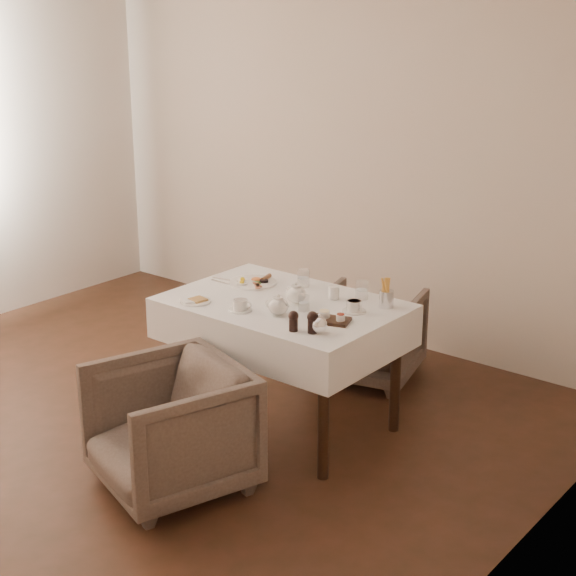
# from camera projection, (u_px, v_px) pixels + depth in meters

# --- Properties ---
(table) EXTENTS (1.28, 0.88, 0.75)m
(table) POSITION_uv_depth(u_px,v_px,m) (283.00, 321.00, 4.94)
(table) COLOR black
(table) RESTS_ON ground
(armchair_near) EXTENTS (0.89, 0.90, 0.65)m
(armchair_near) POSITION_uv_depth(u_px,v_px,m) (170.00, 429.00, 4.38)
(armchair_near) COLOR #4C4038
(armchair_near) RESTS_ON ground
(armchair_far) EXTENTS (0.76, 0.78, 0.58)m
(armchair_far) POSITION_uv_depth(u_px,v_px,m) (369.00, 335.00, 5.69)
(armchair_far) COLOR #4C4038
(armchair_far) RESTS_ON ground
(breakfast_plate) EXTENTS (0.28, 0.28, 0.04)m
(breakfast_plate) POSITION_uv_depth(u_px,v_px,m) (254.00, 282.00, 5.21)
(breakfast_plate) COLOR white
(breakfast_plate) RESTS_ON table
(side_plate) EXTENTS (0.18, 0.17, 0.02)m
(side_plate) POSITION_uv_depth(u_px,v_px,m) (194.00, 301.00, 4.89)
(side_plate) COLOR white
(side_plate) RESTS_ON table
(teapot_centre) EXTENTS (0.18, 0.15, 0.12)m
(teapot_centre) POSITION_uv_depth(u_px,v_px,m) (296.00, 293.00, 4.85)
(teapot_centre) COLOR white
(teapot_centre) RESTS_ON table
(teapot_front) EXTENTS (0.16, 0.14, 0.12)m
(teapot_front) POSITION_uv_depth(u_px,v_px,m) (278.00, 305.00, 4.67)
(teapot_front) COLOR white
(teapot_front) RESTS_ON table
(creamer) EXTENTS (0.08, 0.08, 0.07)m
(creamer) POSITION_uv_depth(u_px,v_px,m) (334.00, 292.00, 4.94)
(creamer) COLOR white
(creamer) RESTS_ON table
(teacup_near) EXTENTS (0.13, 0.13, 0.06)m
(teacup_near) POSITION_uv_depth(u_px,v_px,m) (240.00, 306.00, 4.75)
(teacup_near) COLOR white
(teacup_near) RESTS_ON table
(teacup_far) EXTENTS (0.13, 0.13, 0.06)m
(teacup_far) POSITION_uv_depth(u_px,v_px,m) (354.00, 307.00, 4.73)
(teacup_far) COLOR white
(teacup_far) RESTS_ON table
(glass_left) EXTENTS (0.09, 0.09, 0.10)m
(glass_left) POSITION_uv_depth(u_px,v_px,m) (303.00, 278.00, 5.14)
(glass_left) COLOR silver
(glass_left) RESTS_ON table
(glass_mid) EXTENTS (0.07, 0.07, 0.09)m
(glass_mid) POSITION_uv_depth(u_px,v_px,m) (304.00, 303.00, 4.75)
(glass_mid) COLOR silver
(glass_mid) RESTS_ON table
(glass_right) EXTENTS (0.09, 0.09, 0.10)m
(glass_right) POSITION_uv_depth(u_px,v_px,m) (362.00, 290.00, 4.93)
(glass_right) COLOR silver
(glass_right) RESTS_ON table
(condiment_board) EXTENTS (0.23, 0.19, 0.05)m
(condiment_board) POSITION_uv_depth(u_px,v_px,m) (331.00, 319.00, 4.59)
(condiment_board) COLOR black
(condiment_board) RESTS_ON table
(pepper_mill_left) EXTENTS (0.07, 0.07, 0.11)m
(pepper_mill_left) POSITION_uv_depth(u_px,v_px,m) (293.00, 321.00, 4.45)
(pepper_mill_left) COLOR black
(pepper_mill_left) RESTS_ON table
(pepper_mill_right) EXTENTS (0.07, 0.07, 0.12)m
(pepper_mill_right) POSITION_uv_depth(u_px,v_px,m) (312.00, 322.00, 4.43)
(pepper_mill_right) COLOR black
(pepper_mill_right) RESTS_ON table
(silver_pot) EXTENTS (0.12, 0.11, 0.11)m
(silver_pot) POSITION_uv_depth(u_px,v_px,m) (319.00, 323.00, 4.42)
(silver_pot) COLOR white
(silver_pot) RESTS_ON table
(fries_cup) EXTENTS (0.08, 0.08, 0.17)m
(fries_cup) POSITION_uv_depth(u_px,v_px,m) (386.00, 294.00, 4.79)
(fries_cup) COLOR silver
(fries_cup) RESTS_ON table
(cutlery_fork) EXTENTS (0.17, 0.04, 0.00)m
(cutlery_fork) POSITION_uv_depth(u_px,v_px,m) (225.00, 280.00, 5.28)
(cutlery_fork) COLOR silver
(cutlery_fork) RESTS_ON table
(cutlery_knife) EXTENTS (0.19, 0.02, 0.00)m
(cutlery_knife) POSITION_uv_depth(u_px,v_px,m) (223.00, 283.00, 5.22)
(cutlery_knife) COLOR silver
(cutlery_knife) RESTS_ON table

